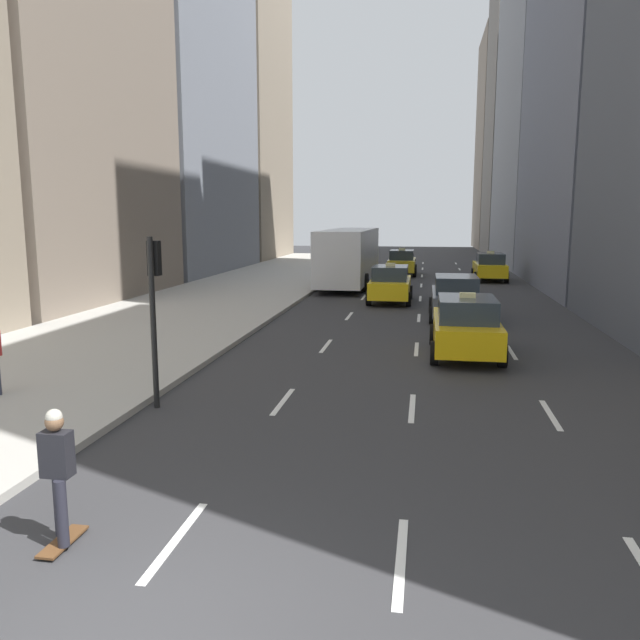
{
  "coord_description": "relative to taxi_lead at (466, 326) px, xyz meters",
  "views": [
    {
      "loc": [
        2.79,
        -4.84,
        4.01
      ],
      "look_at": [
        0.26,
        10.12,
        1.48
      ],
      "focal_mm": 35.0,
      "sensor_mm": 36.0,
      "label": 1
    }
  ],
  "objects": [
    {
      "name": "taxi_lead",
      "position": [
        0.0,
        0.0,
        0.0
      ],
      "size": [
        2.02,
        4.4,
        1.87
      ],
      "color": "yellow",
      "rests_on": "ground"
    },
    {
      "name": "traffic_light_pole",
      "position": [
        -6.75,
        -6.09,
        1.53
      ],
      "size": [
        0.24,
        0.42,
        3.6
      ],
      "color": "black",
      "rests_on": "ground"
    },
    {
      "name": "skateboarder",
      "position": [
        -5.52,
        -11.67,
        0.08
      ],
      "size": [
        0.36,
        0.8,
        1.75
      ],
      "color": "brown",
      "rests_on": "ground"
    },
    {
      "name": "lane_markings",
      "position": [
        -1.4,
        9.67,
        -0.87
      ],
      "size": [
        5.72,
        56.0,
        0.01
      ],
      "color": "white",
      "rests_on": "ground"
    },
    {
      "name": "taxi_third",
      "position": [
        -2.8,
        11.13,
        0.0
      ],
      "size": [
        2.02,
        4.4,
        1.87
      ],
      "color": "yellow",
      "rests_on": "ground"
    },
    {
      "name": "taxi_second",
      "position": [
        2.8,
        22.27,
        0.0
      ],
      "size": [
        2.02,
        4.4,
        1.87
      ],
      "color": "yellow",
      "rests_on": "ground"
    },
    {
      "name": "sidewalk_left",
      "position": [
        -11.0,
        13.67,
        -0.81
      ],
      "size": [
        8.0,
        66.0,
        0.15
      ],
      "primitive_type": "cube",
      "color": "#ADAAA3",
      "rests_on": "ground"
    },
    {
      "name": "sedan_black_near",
      "position": [
        0.0,
        6.65,
        -0.0
      ],
      "size": [
        2.02,
        4.54,
        1.73
      ],
      "color": "#565B66",
      "rests_on": "ground"
    },
    {
      "name": "city_bus",
      "position": [
        -5.61,
        18.27,
        0.91
      ],
      "size": [
        2.8,
        11.61,
        3.25
      ],
      "color": "silver",
      "rests_on": "ground"
    },
    {
      "name": "taxi_fourth",
      "position": [
        -2.8,
        25.1,
        0.0
      ],
      "size": [
        2.02,
        4.4,
        1.87
      ],
      "color": "yellow",
      "rests_on": "ground"
    },
    {
      "name": "building_row_right",
      "position": [
        8.0,
        26.0,
        14.74
      ],
      "size": [
        6.0,
        85.57,
        37.93
      ],
      "color": "gray",
      "rests_on": "ground"
    }
  ]
}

